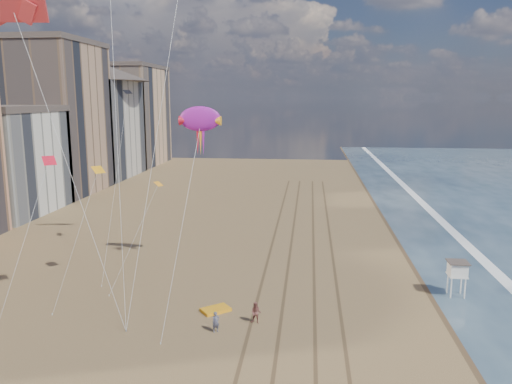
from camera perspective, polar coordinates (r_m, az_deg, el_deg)
wet_sand at (r=64.28m, az=20.17°, el=-6.40°), size 260.00×260.00×0.00m
foam at (r=65.43m, az=23.76°, el=-6.36°), size 260.00×260.00×0.00m
tracks at (r=52.86m, az=5.05°, el=-9.44°), size 7.68×120.00×0.01m
buildings at (r=98.44m, az=-23.90°, el=7.10°), size 34.72×131.35×29.00m
lifeguard_stand at (r=50.24m, az=22.04°, el=-8.21°), size 1.84×1.84×3.33m
grounded_kite at (r=44.48m, az=-4.63°, el=-13.26°), size 2.81×2.67×0.27m
show_kite at (r=51.31m, az=-6.41°, el=8.26°), size 4.36×8.71×22.33m
kite_flyer_a at (r=40.63m, az=-4.61°, el=-14.60°), size 0.73×0.67×1.67m
kite_flyer_b at (r=41.90m, az=-0.00°, el=-13.63°), size 0.98×0.82×1.81m
small_kites at (r=49.83m, az=-17.16°, el=4.31°), size 6.60×14.93×10.26m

